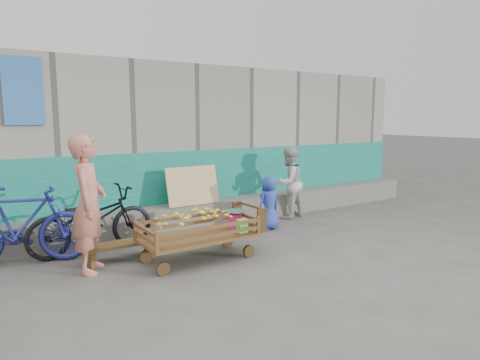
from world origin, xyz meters
TOP-DOWN VIEW (x-y plane):
  - ground at (0.00, 0.00)m, footprint 80.00×80.00m
  - building_wall at (-0.00, 4.05)m, footprint 12.00×3.50m
  - banana_cart at (-0.46, 0.66)m, footprint 1.76×0.80m
  - bench at (-1.36, 1.25)m, footprint 1.06×0.32m
  - vendor_man at (-1.82, 1.06)m, footprint 0.67×0.78m
  - woman at (2.32, 1.96)m, footprint 0.79×0.67m
  - child at (1.45, 1.47)m, footprint 0.50×0.36m
  - bicycle_dark at (-1.59, 1.85)m, footprint 1.92×0.78m
  - bicycle_blue at (-2.54, 1.85)m, footprint 1.92×1.03m

SIDE VIEW (x-z plane):
  - ground at x=0.00m, z-range 0.00..0.00m
  - bench at x=-1.36m, z-range 0.06..0.33m
  - child at x=1.45m, z-range 0.00..0.97m
  - bicycle_dark at x=-1.59m, z-range 0.00..0.99m
  - banana_cart at x=-0.46m, z-range 0.13..0.88m
  - bicycle_blue at x=-2.54m, z-range 0.00..1.11m
  - woman at x=2.32m, z-range 0.00..1.44m
  - vendor_man at x=-1.82m, z-range 0.00..1.80m
  - building_wall at x=0.00m, z-range -0.03..2.97m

